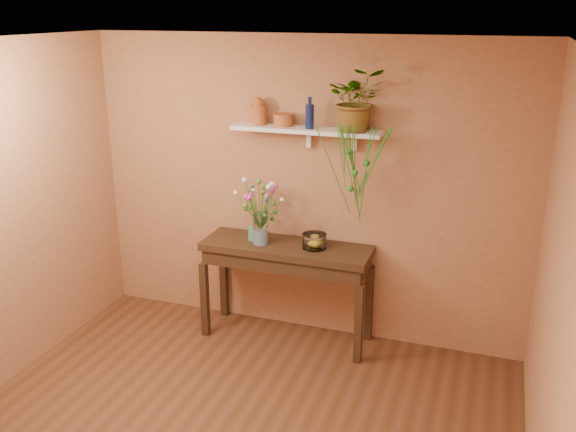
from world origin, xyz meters
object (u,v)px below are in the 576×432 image
sideboard (286,259)px  terracotta_jug (258,111)px  blue_bottle (310,116)px  spider_plant (357,100)px  bouquet (260,198)px  glass_vase (261,231)px  glass_bowl (314,241)px

sideboard → terracotta_jug: (-0.31, 0.15, 1.27)m
sideboard → blue_bottle: blue_bottle is taller
sideboard → terracotta_jug: bearing=153.6°
spider_plant → bouquet: bearing=-168.5°
glass_vase → terracotta_jug: bearing=113.1°
terracotta_jug → bouquet: 0.74m
terracotta_jug → bouquet: (0.08, -0.18, -0.72)m
blue_bottle → glass_vase: (-0.39, -0.16, -1.01)m
terracotta_jug → glass_vase: bearing=-66.9°
blue_bottle → spider_plant: bearing=2.6°
terracotta_jug → glass_vase: (0.09, -0.20, -1.02)m
bouquet → glass_bowl: (0.48, 0.04, -0.36)m
terracotta_jug → blue_bottle: size_ratio=0.89×
blue_bottle → glass_vase: 1.10m
glass_vase → glass_bowl: glass_vase is taller
blue_bottle → terracotta_jug: bearing=175.0°
glass_vase → glass_bowl: 0.48m
blue_bottle → spider_plant: (0.39, 0.02, 0.15)m
terracotta_jug → spider_plant: spider_plant is taller
blue_bottle → bouquet: blue_bottle is taller
terracotta_jug → spider_plant: size_ratio=0.46×
sideboard → spider_plant: 1.53m
blue_bottle → sideboard: bearing=-146.3°
glass_vase → glass_bowl: bearing=7.2°
spider_plant → bouquet: size_ratio=1.09×
bouquet → glass_bowl: size_ratio=2.24×
blue_bottle → bouquet: size_ratio=0.56×
terracotta_jug → glass_vase: terracotta_jug is taller
terracotta_jug → glass_bowl: terracotta_jug is taller
terracotta_jug → bouquet: bearing=-67.1°
bouquet → blue_bottle: bearing=19.8°
sideboard → glass_bowl: bearing=2.3°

